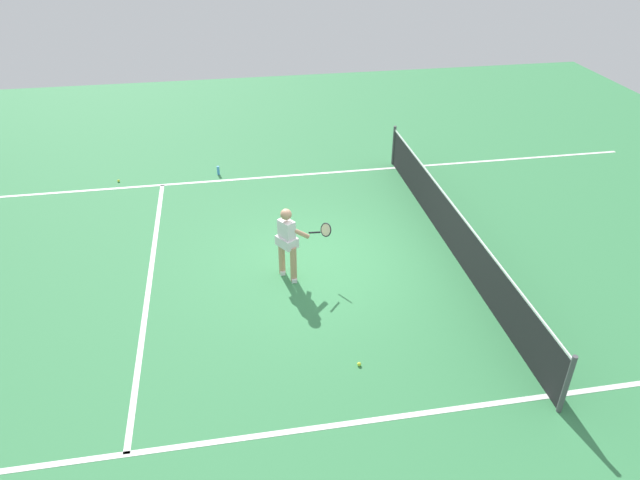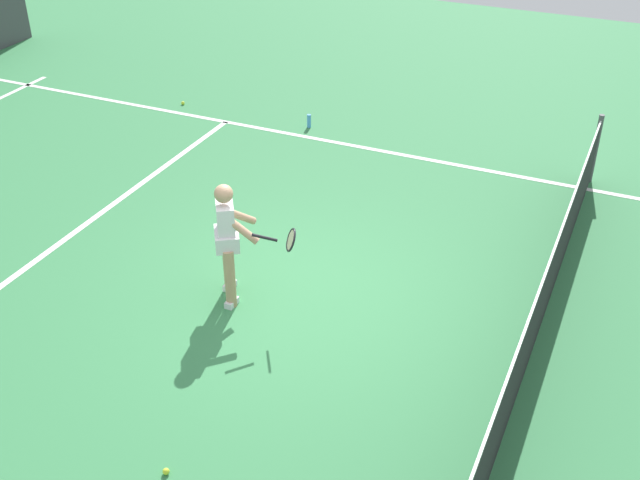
{
  "view_description": "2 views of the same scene",
  "coord_description": "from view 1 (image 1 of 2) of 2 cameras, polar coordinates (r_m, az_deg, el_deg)",
  "views": [
    {
      "loc": [
        9.93,
        -1.73,
        6.8
      ],
      "look_at": [
        0.57,
        -0.12,
        0.91
      ],
      "focal_mm": 32.54,
      "sensor_mm": 36.0,
      "label": 1
    },
    {
      "loc": [
        7.23,
        3.5,
        5.74
      ],
      "look_at": [
        -0.06,
        0.25,
        0.8
      ],
      "focal_mm": 44.64,
      "sensor_mm": 36.0,
      "label": 2
    }
  ],
  "objects": [
    {
      "name": "sideline_right_marking",
      "position": [
        9.01,
        4.95,
        -17.27
      ],
      "size": [
        0.1,
        19.1,
        0.01
      ],
      "primitive_type": "cube",
      "color": "white",
      "rests_on": "ground"
    },
    {
      "name": "water_bottle",
      "position": [
        16.05,
        -9.97,
        6.75
      ],
      "size": [
        0.07,
        0.07,
        0.24
      ],
      "primitive_type": "cylinder",
      "color": "#4C9EE5",
      "rests_on": "ground"
    },
    {
      "name": "court_net",
      "position": [
        12.6,
        12.96,
        1.07
      ],
      "size": [
        9.21,
        0.08,
        1.11
      ],
      "color": "#4C4C51",
      "rests_on": "ground"
    },
    {
      "name": "ground_plane",
      "position": [
        12.15,
        0.09,
        -2.17
      ],
      "size": [
        27.43,
        27.43,
        0.0
      ],
      "primitive_type": "plane",
      "color": "#38844C"
    },
    {
      "name": "sideline_left_marking",
      "position": [
        15.83,
        -2.56,
        6.38
      ],
      "size": [
        0.1,
        19.1,
        0.01
      ],
      "primitive_type": "cube",
      "color": "white",
      "rests_on": "ground"
    },
    {
      "name": "service_line_marking",
      "position": [
        12.16,
        -16.38,
        -3.63
      ],
      "size": [
        8.53,
        0.1,
        0.01
      ],
      "primitive_type": "cube",
      "color": "white",
      "rests_on": "ground"
    },
    {
      "name": "tennis_ball_mid",
      "position": [
        9.77,
        3.87,
        -12.08
      ],
      "size": [
        0.07,
        0.07,
        0.07
      ],
      "primitive_type": "sphere",
      "color": "#D1E533",
      "rests_on": "ground"
    },
    {
      "name": "tennis_ball_near",
      "position": [
        16.34,
        -19.2,
        5.52
      ],
      "size": [
        0.07,
        0.07,
        0.07
      ],
      "primitive_type": "sphere",
      "color": "#D1E533",
      "rests_on": "ground"
    },
    {
      "name": "tennis_player",
      "position": [
        11.28,
        -3.13,
        -0.07
      ],
      "size": [
        0.68,
        1.14,
        1.55
      ],
      "color": "tan",
      "rests_on": "ground"
    }
  ]
}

